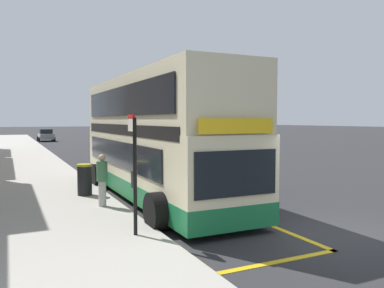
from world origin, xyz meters
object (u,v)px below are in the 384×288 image
double_decker_bus (155,142)px  litter_bin (85,179)px  parked_car_grey_distant (46,135)px  parked_car_black_behind (111,135)px  pedestrian_further_back (102,178)px  bus_stop_sign (134,165)px

double_decker_bus → litter_bin: double_decker_bus is taller
parked_car_grey_distant → parked_car_black_behind: 8.74m
parked_car_black_behind → pedestrian_further_back: bearing=-104.5°
parked_car_grey_distant → pedestrian_further_back: (-2.00, -42.74, 0.23)m
litter_bin → bus_stop_sign: bearing=-87.8°
bus_stop_sign → parked_car_black_behind: size_ratio=0.68×
double_decker_bus → parked_car_black_behind: bearing=78.6°
bus_stop_sign → pedestrian_further_back: 3.39m
parked_car_black_behind → parked_car_grey_distant: bearing=151.7°
parked_car_black_behind → double_decker_bus: bearing=-101.8°
bus_stop_sign → parked_car_grey_distant: bearing=87.6°
litter_bin → parked_car_black_behind: bearing=74.9°
double_decker_bus → bus_stop_sign: (-2.17, -4.52, -0.27)m
bus_stop_sign → pedestrian_further_back: bus_stop_sign is taller
double_decker_bus → litter_bin: size_ratio=9.95×
double_decker_bus → parked_car_grey_distant: double_decker_bus is taller
pedestrian_further_back → parked_car_grey_distant: bearing=87.3°
parked_car_grey_distant → pedestrian_further_back: pedestrian_further_back is taller
double_decker_bus → pedestrian_further_back: double_decker_bus is taller
bus_stop_sign → pedestrian_further_back: (-0.03, 3.31, -0.77)m
pedestrian_further_back → bus_stop_sign: bearing=-89.5°
pedestrian_further_back → parked_car_black_behind: bearing=75.9°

